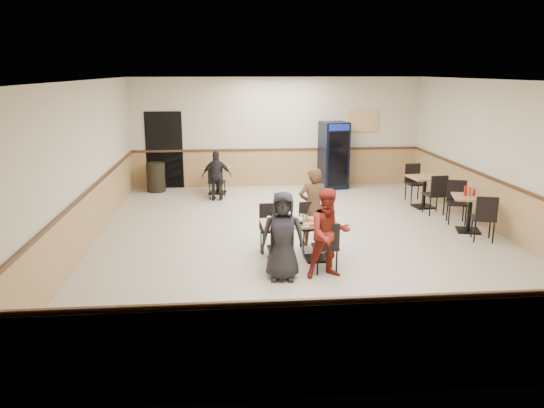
{
  "coord_description": "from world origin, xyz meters",
  "views": [
    {
      "loc": [
        -1.48,
        -9.6,
        3.18
      ],
      "look_at": [
        -0.65,
        -0.5,
        0.86
      ],
      "focal_mm": 35.0,
      "sensor_mm": 36.0,
      "label": 1
    }
  ],
  "objects": [
    {
      "name": "ground",
      "position": [
        0.0,
        0.0,
        0.0
      ],
      "size": [
        10.0,
        10.0,
        0.0
      ],
      "primitive_type": "plane",
      "color": "beige",
      "rests_on": "ground"
    },
    {
      "name": "room_shell",
      "position": [
        1.78,
        2.55,
        0.58
      ],
      "size": [
        10.0,
        10.0,
        10.0
      ],
      "color": "silver",
      "rests_on": "ground"
    },
    {
      "name": "main_table",
      "position": [
        -0.24,
        -1.08,
        0.46
      ],
      "size": [
        1.31,
        0.71,
        0.69
      ],
      "rotation": [
        0.0,
        0.0,
        0.05
      ],
      "color": "black",
      "rests_on": "ground"
    },
    {
      "name": "main_chairs",
      "position": [
        -0.28,
        -1.08,
        0.44
      ],
      "size": [
        1.21,
        1.56,
        0.87
      ],
      "rotation": [
        0.0,
        0.0,
        0.05
      ],
      "color": "black",
      "rests_on": "ground"
    },
    {
      "name": "diner_woman_left",
      "position": [
        -0.61,
        -1.88,
        0.7
      ],
      "size": [
        0.73,
        0.52,
        1.4
      ],
      "primitive_type": "imported",
      "rotation": [
        0.0,
        0.0,
        -0.1
      ],
      "color": "black",
      "rests_on": "ground"
    },
    {
      "name": "diner_woman_right",
      "position": [
        0.12,
        -1.84,
        0.71
      ],
      "size": [
        0.76,
        0.63,
        1.42
      ],
      "primitive_type": "imported",
      "rotation": [
        0.0,
        0.0,
        0.14
      ],
      "color": "maroon",
      "rests_on": "ground"
    },
    {
      "name": "diner_man_opposite",
      "position": [
        0.14,
        -0.28,
        0.74
      ],
      "size": [
        0.55,
        0.37,
        1.47
      ],
      "primitive_type": "imported",
      "rotation": [
        0.0,
        0.0,
        3.1
      ],
      "color": "brown",
      "rests_on": "ground"
    },
    {
      "name": "lone_diner",
      "position": [
        -1.67,
        3.41,
        0.63
      ],
      "size": [
        0.76,
        0.37,
        1.25
      ],
      "primitive_type": "imported",
      "rotation": [
        0.0,
        0.0,
        3.05
      ],
      "color": "black",
      "rests_on": "ground"
    },
    {
      "name": "tabletop_clutter",
      "position": [
        -0.29,
        -1.16,
        0.71
      ],
      "size": [
        1.13,
        0.59,
        0.12
      ],
      "rotation": [
        0.0,
        0.0,
        0.05
      ],
      "color": "#B30E0B",
      "rests_on": "main_table"
    },
    {
      "name": "side_table_near",
      "position": [
        3.42,
        0.28,
        0.49
      ],
      "size": [
        0.85,
        0.85,
        0.73
      ],
      "rotation": [
        0.0,
        0.0,
        -0.28
      ],
      "color": "black",
      "rests_on": "ground"
    },
    {
      "name": "side_table_near_chair_south",
      "position": [
        3.42,
        -0.31,
        0.46
      ],
      "size": [
        0.53,
        0.53,
        0.93
      ],
      "primitive_type": null,
      "rotation": [
        0.0,
        0.0,
        2.86
      ],
      "color": "black",
      "rests_on": "ground"
    },
    {
      "name": "side_table_near_chair_north",
      "position": [
        3.42,
        0.87,
        0.46
      ],
      "size": [
        0.53,
        0.53,
        0.93
      ],
      "primitive_type": null,
      "rotation": [
        0.0,
        0.0,
        -0.28
      ],
      "color": "black",
      "rests_on": "ground"
    },
    {
      "name": "side_table_far",
      "position": [
        3.23,
        2.25,
        0.5
      ],
      "size": [
        0.76,
        0.76,
        0.75
      ],
      "rotation": [
        0.0,
        0.0,
        0.1
      ],
      "color": "black",
      "rests_on": "ground"
    },
    {
      "name": "side_table_far_chair_south",
      "position": [
        3.23,
        1.65,
        0.47
      ],
      "size": [
        0.48,
        0.48,
        0.95
      ],
      "primitive_type": null,
      "rotation": [
        0.0,
        0.0,
        3.24
      ],
      "color": "black",
      "rests_on": "ground"
    },
    {
      "name": "side_table_far_chair_north",
      "position": [
        3.23,
        2.84,
        0.47
      ],
      "size": [
        0.48,
        0.48,
        0.95
      ],
      "primitive_type": null,
      "rotation": [
        0.0,
        0.0,
        0.1
      ],
      "color": "black",
      "rests_on": "ground"
    },
    {
      "name": "condiment_caddy",
      "position": [
        3.39,
        0.33,
        0.82
      ],
      "size": [
        0.23,
        0.06,
        0.2
      ],
      "color": "red",
      "rests_on": "side_table_near"
    },
    {
      "name": "back_table",
      "position": [
        -1.67,
        4.2,
        0.47
      ],
      "size": [
        0.78,
        0.78,
        0.7
      ],
      "rotation": [
        0.0,
        0.0,
        -0.22
      ],
      "color": "black",
      "rests_on": "ground"
    },
    {
      "name": "back_table_chair_lone",
      "position": [
        -1.67,
        3.64,
        0.44
      ],
      "size": [
        0.49,
        0.49,
        0.89
      ],
      "primitive_type": null,
      "rotation": [
        0.0,
        0.0,
        2.93
      ],
      "color": "black",
      "rests_on": "ground"
    },
    {
      "name": "pepsi_cooler",
      "position": [
        1.52,
        4.59,
        0.91
      ],
      "size": [
        0.8,
        0.8,
        1.82
      ],
      "rotation": [
        0.0,
        0.0,
        0.18
      ],
      "color": "black",
      "rests_on": "ground"
    },
    {
      "name": "trash_bin",
      "position": [
        -3.31,
        4.55,
        0.39
      ],
      "size": [
        0.49,
        0.49,
        0.78
      ],
      "primitive_type": "cylinder",
      "color": "black",
      "rests_on": "ground"
    }
  ]
}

